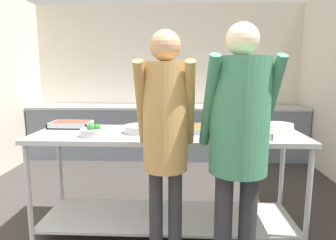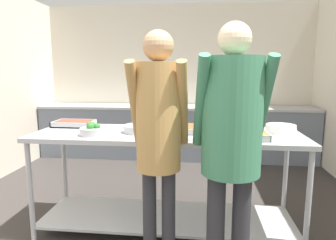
{
  "view_description": "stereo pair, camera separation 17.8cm",
  "coord_description": "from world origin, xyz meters",
  "views": [
    {
      "loc": [
        0.27,
        -1.16,
        1.49
      ],
      "look_at": [
        0.14,
        1.59,
        1.04
      ],
      "focal_mm": 32.0,
      "sensor_mm": 36.0,
      "label": 1
    },
    {
      "loc": [
        0.44,
        -1.15,
        1.49
      ],
      "look_at": [
        0.14,
        1.59,
        1.04
      ],
      "focal_mm": 32.0,
      "sensor_mm": 36.0,
      "label": 2
    }
  ],
  "objects": [
    {
      "name": "back_counter",
      "position": [
        0.0,
        3.93,
        0.45
      ],
      "size": [
        4.65,
        0.65,
        0.9
      ],
      "color": "slate",
      "rests_on": "ground_plane"
    },
    {
      "name": "plate_stack",
      "position": [
        1.16,
        1.61,
        0.97
      ],
      "size": [
        0.28,
        0.28,
        0.07
      ],
      "color": "white",
      "rests_on": "serving_counter"
    },
    {
      "name": "broccoli_bowl",
      "position": [
        -0.49,
        1.31,
        0.98
      ],
      "size": [
        0.24,
        0.24,
        0.11
      ],
      "color": "#B2B2B7",
      "rests_on": "serving_counter"
    },
    {
      "name": "serving_tray_vegetables",
      "position": [
        0.36,
        1.54,
        0.96
      ],
      "size": [
        0.41,
        0.33,
        0.05
      ],
      "color": "#ADAFB5",
      "rests_on": "serving_counter"
    },
    {
      "name": "wall_rear",
      "position": [
        0.0,
        4.3,
        1.32
      ],
      "size": [
        4.81,
        0.06,
        2.65
      ],
      "color": "beige",
      "rests_on": "ground_plane"
    },
    {
      "name": "serving_tray_greens",
      "position": [
        -0.83,
        1.71,
        0.96
      ],
      "size": [
        0.39,
        0.26,
        0.05
      ],
      "color": "#ADAFB5",
      "rests_on": "serving_counter"
    },
    {
      "name": "water_bottle",
      "position": [
        1.03,
        3.97,
        1.0
      ],
      "size": [
        0.07,
        0.07,
        0.22
      ],
      "color": "#23602D",
      "rests_on": "back_counter"
    },
    {
      "name": "guest_serving_left",
      "position": [
        0.15,
        0.86,
        1.11
      ],
      "size": [
        0.4,
        0.33,
        1.76
      ],
      "color": "#2D2D33",
      "rests_on": "ground_plane"
    },
    {
      "name": "serving_counter",
      "position": [
        0.14,
        1.49,
        0.63
      ],
      "size": [
        2.41,
        0.76,
        0.94
      ],
      "color": "#ADAFB5",
      "rests_on": "ground_plane"
    },
    {
      "name": "guest_serving_right",
      "position": [
        0.64,
        0.78,
        1.11
      ],
      "size": [
        0.52,
        0.4,
        1.79
      ],
      "color": "#2D2D33",
      "rests_on": "ground_plane"
    },
    {
      "name": "sauce_pan",
      "position": [
        -0.1,
        1.48,
        0.97
      ],
      "size": [
        0.45,
        0.31,
        0.07
      ],
      "color": "#ADAFB5",
      "rests_on": "serving_counter"
    },
    {
      "name": "serving_tray_roast",
      "position": [
        0.8,
        1.36,
        0.96
      ],
      "size": [
        0.39,
        0.33,
        0.05
      ],
      "color": "#ADAFB5",
      "rests_on": "serving_counter"
    }
  ]
}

